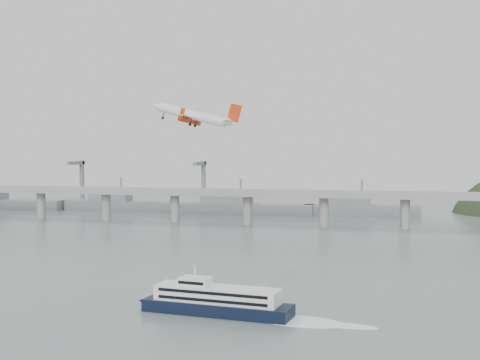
# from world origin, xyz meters

# --- Properties ---
(ground) EXTENTS (900.00, 900.00, 0.00)m
(ground) POSITION_xyz_m (0.00, 0.00, 0.00)
(ground) COLOR slate
(ground) RESTS_ON ground
(bridge) EXTENTS (800.00, 22.00, 23.90)m
(bridge) POSITION_xyz_m (-1.15, 200.00, 17.65)
(bridge) COLOR gray
(bridge) RESTS_ON ground
(distant_fleet) EXTENTS (453.00, 60.90, 40.00)m
(distant_fleet) POSITION_xyz_m (-155.36, 265.08, 6.22)
(distant_fleet) COLOR slate
(distant_fleet) RESTS_ON ground
(ferry) EXTENTS (74.19, 18.87, 14.00)m
(ferry) POSITION_xyz_m (12.55, -25.92, 3.80)
(ferry) COLOR black
(ferry) RESTS_ON ground
(airliner) EXTENTS (43.15, 38.96, 13.28)m
(airliner) POSITION_xyz_m (-22.03, 61.69, 63.58)
(airliner) COLOR white
(airliner) RESTS_ON ground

